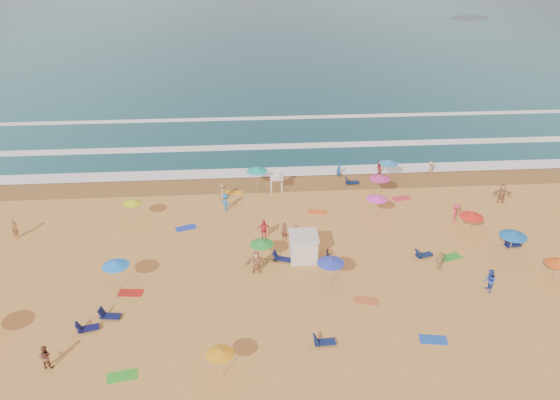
{
  "coord_description": "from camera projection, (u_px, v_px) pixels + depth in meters",
  "views": [
    {
      "loc": [
        -5.92,
        -36.08,
        23.41
      ],
      "look_at": [
        -2.92,
        6.0,
        1.5
      ],
      "focal_mm": 35.0,
      "sensor_mm": 36.0,
      "label": 1
    }
  ],
  "objects": [
    {
      "name": "loungers",
      "position": [
        358.0,
        264.0,
        41.16
      ],
      "size": [
        44.87,
        23.05,
        0.34
      ],
      "color": "#0E1749",
      "rests_on": "ground"
    },
    {
      "name": "lifeguard_stand",
      "position": [
        276.0,
        182.0,
        51.72
      ],
      "size": [
        1.2,
        1.2,
        2.1
      ],
      "primitive_type": null,
      "color": "white",
      "rests_on": "ground"
    },
    {
      "name": "bicycle",
      "position": [
        328.0,
        255.0,
        41.74
      ],
      "size": [
        0.71,
        1.78,
        0.92
      ],
      "primitive_type": "imported",
      "rotation": [
        0.0,
        0.0,
        -0.06
      ],
      "color": "black",
      "rests_on": "ground"
    },
    {
      "name": "cabana",
      "position": [
        303.0,
        247.0,
        41.63
      ],
      "size": [
        2.0,
        2.0,
        2.0
      ],
      "primitive_type": "cube",
      "color": "silver",
      "rests_on": "ground"
    },
    {
      "name": "beachgoers",
      "position": [
        329.0,
        220.0,
        45.75
      ],
      "size": [
        47.26,
        25.95,
        2.13
      ],
      "color": "#AE7950",
      "rests_on": "ground"
    },
    {
      "name": "towels",
      "position": [
        330.0,
        256.0,
        42.31
      ],
      "size": [
        39.66,
        24.2,
        0.03
      ],
      "color": "red",
      "rests_on": "ground"
    },
    {
      "name": "beach_umbrellas",
      "position": [
        335.0,
        220.0,
        43.25
      ],
      "size": [
        58.47,
        27.08,
        0.81
      ],
      "color": "#16B49E",
      "rests_on": "ground"
    },
    {
      "name": "wet_sand",
      "position": [
        305.0,
        182.0,
        54.16
      ],
      "size": [
        220.0,
        220.0,
        0.0
      ],
      "primitive_type": "plane",
      "color": "olive",
      "rests_on": "ground"
    },
    {
      "name": "ground",
      "position": [
        322.0,
        250.0,
        43.1
      ],
      "size": [
        220.0,
        220.0,
        0.0
      ],
      "primitive_type": "plane",
      "color": "gold",
      "rests_on": "ground"
    },
    {
      "name": "surf_foam",
      "position": [
        296.0,
        148.0,
        61.92
      ],
      "size": [
        200.0,
        18.7,
        0.05
      ],
      "color": "white",
      "rests_on": "ground"
    },
    {
      "name": "cabana_roof",
      "position": [
        304.0,
        236.0,
        41.15
      ],
      "size": [
        2.2,
        2.2,
        0.12
      ],
      "primitive_type": "cube",
      "color": "silver",
      "rests_on": "cabana"
    },
    {
      "name": "ocean",
      "position": [
        268.0,
        40.0,
        117.45
      ],
      "size": [
        220.0,
        140.0,
        0.18
      ],
      "primitive_type": "cube",
      "color": "#0C4756",
      "rests_on": "ground"
    }
  ]
}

